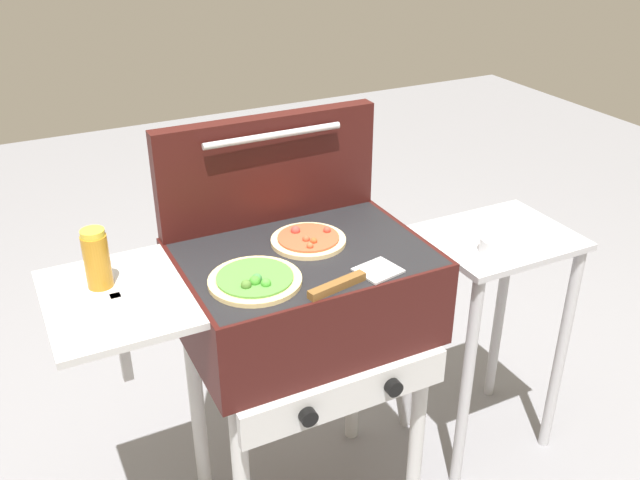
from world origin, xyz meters
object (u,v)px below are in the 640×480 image
(pizza_veggie, at_px, (255,280))
(prep_table, at_px, (491,299))
(grill, at_px, (299,300))
(sauce_jar, at_px, (97,259))
(spatula, at_px, (354,279))
(pizza_pepperoni, at_px, (308,240))
(topping_bowl_near, at_px, (498,245))

(pizza_veggie, xyz_separation_m, prep_table, (0.83, 0.10, -0.35))
(grill, distance_m, pizza_veggie, 0.24)
(grill, bearing_deg, pizza_veggie, -149.91)
(grill, bearing_deg, prep_table, 0.37)
(sauce_jar, distance_m, spatula, 0.60)
(spatula, bearing_deg, pizza_veggie, 154.96)
(pizza_pepperoni, height_order, sauce_jar, sauce_jar)
(grill, distance_m, sauce_jar, 0.54)
(sauce_jar, height_order, topping_bowl_near, sauce_jar)
(grill, bearing_deg, spatula, -73.15)
(sauce_jar, distance_m, prep_table, 1.23)
(grill, height_order, prep_table, grill)
(sauce_jar, xyz_separation_m, prep_table, (1.16, -0.06, -0.41))
(pizza_veggie, bearing_deg, spatula, -25.04)
(pizza_veggie, bearing_deg, prep_table, 6.53)
(grill, distance_m, pizza_pepperoni, 0.16)
(pizza_pepperoni, xyz_separation_m, sauce_jar, (-0.53, 0.02, 0.06))
(pizza_veggie, xyz_separation_m, spatula, (0.21, -0.10, -0.00))
(grill, relative_size, prep_table, 1.21)
(grill, xyz_separation_m, pizza_veggie, (-0.16, -0.09, 0.15))
(sauce_jar, bearing_deg, topping_bowl_near, -7.39)
(sauce_jar, height_order, prep_table, sauce_jar)
(pizza_pepperoni, relative_size, sauce_jar, 1.35)
(pizza_veggie, xyz_separation_m, sauce_jar, (-0.33, 0.15, 0.06))
(pizza_pepperoni, distance_m, prep_table, 0.72)
(grill, xyz_separation_m, prep_table, (0.67, 0.00, -0.19))
(grill, xyz_separation_m, pizza_pepperoni, (0.05, 0.04, 0.15))
(pizza_veggie, distance_m, prep_table, 0.91)
(pizza_pepperoni, bearing_deg, pizza_veggie, -147.48)
(pizza_pepperoni, bearing_deg, topping_bowl_near, -11.90)
(pizza_veggie, bearing_deg, sauce_jar, 154.92)
(topping_bowl_near, bearing_deg, prep_table, 46.56)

